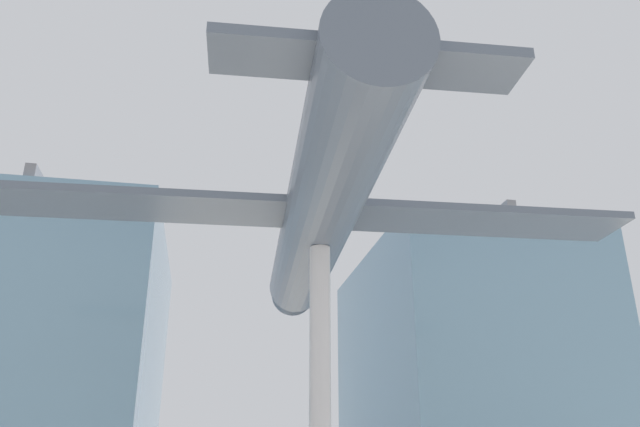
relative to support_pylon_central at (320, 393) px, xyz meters
name	(u,v)px	position (x,y,z in m)	size (l,w,h in m)	color
glass_pavilion_left	(42,368)	(-8.55, 12.33, 2.01)	(8.38, 12.41, 11.11)	#60849E
glass_pavilion_right	(464,378)	(8.55, 12.33, 2.01)	(8.38, 12.41, 11.11)	#60849E
support_pylon_central	(320,393)	(0.00, 0.00, 0.00)	(0.47, 0.47, 6.51)	#B7B7BC
suspended_airplane	(319,217)	(0.01, 0.22, 4.12)	(14.99, 14.91, 2.64)	#4C5666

